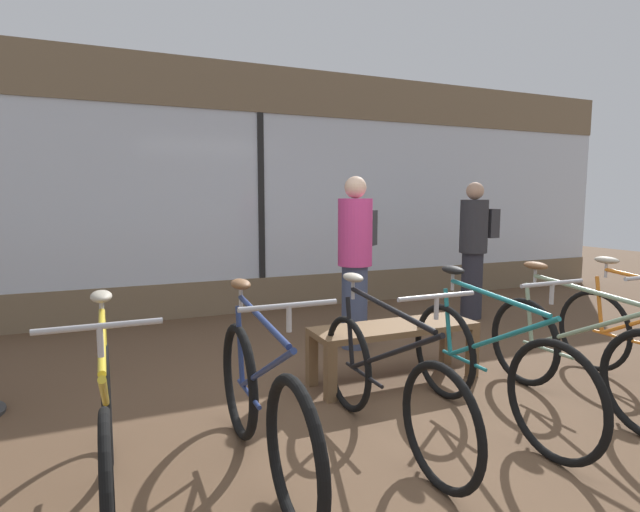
# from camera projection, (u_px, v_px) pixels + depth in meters

# --- Properties ---
(ground_plane) EXTENTS (24.00, 24.00, 0.00)m
(ground_plane) POSITION_uv_depth(u_px,v_px,m) (419.00, 422.00, 3.37)
(ground_plane) COLOR brown
(shop_back_wall) EXTENTS (12.00, 0.08, 3.20)m
(shop_back_wall) POSITION_uv_depth(u_px,v_px,m) (261.00, 188.00, 6.53)
(shop_back_wall) COLOR #7A664C
(shop_back_wall) RESTS_ON ground_plane
(bicycle_far_left) EXTENTS (0.46, 1.69, 1.03)m
(bicycle_far_left) POSITION_uv_depth(u_px,v_px,m) (107.00, 433.00, 2.38)
(bicycle_far_left) COLOR black
(bicycle_far_left) RESTS_ON ground_plane
(bicycle_left) EXTENTS (0.46, 1.72, 1.04)m
(bicycle_left) POSITION_uv_depth(u_px,v_px,m) (261.00, 405.00, 2.69)
(bicycle_left) COLOR black
(bicycle_left) RESTS_ON ground_plane
(bicycle_center_left) EXTENTS (0.46, 1.75, 1.02)m
(bicycle_center_left) POSITION_uv_depth(u_px,v_px,m) (385.00, 382.00, 3.06)
(bicycle_center_left) COLOR black
(bicycle_center_left) RESTS_ON ground_plane
(bicycle_center_right) EXTENTS (0.46, 1.73, 1.04)m
(bicycle_center_right) POSITION_uv_depth(u_px,v_px,m) (490.00, 366.00, 3.31)
(bicycle_center_right) COLOR black
(bicycle_center_right) RESTS_ON ground_plane
(bicycle_right) EXTENTS (0.46, 1.74, 1.04)m
(bicycle_right) POSITION_uv_depth(u_px,v_px,m) (578.00, 355.00, 3.56)
(bicycle_right) COLOR black
(bicycle_right) RESTS_ON ground_plane
(display_bench) EXTENTS (1.40, 0.44, 0.47)m
(display_bench) POSITION_uv_depth(u_px,v_px,m) (394.00, 335.00, 4.10)
(display_bench) COLOR brown
(display_bench) RESTS_ON ground_plane
(customer_near_rack) EXTENTS (0.55, 0.53, 1.72)m
(customer_near_rack) POSITION_uv_depth(u_px,v_px,m) (356.00, 256.00, 4.97)
(customer_near_rack) COLOR #424C6B
(customer_near_rack) RESTS_ON ground_plane
(customer_by_window) EXTENTS (0.49, 0.35, 1.70)m
(customer_by_window) POSITION_uv_depth(u_px,v_px,m) (474.00, 245.00, 6.22)
(customer_by_window) COLOR #2D2D38
(customer_by_window) RESTS_ON ground_plane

